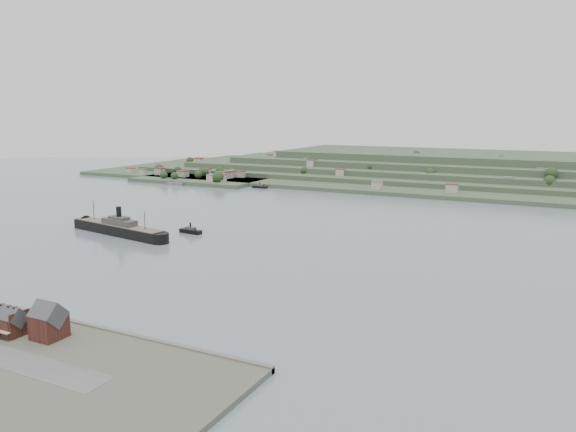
% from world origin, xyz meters
% --- Properties ---
extents(ground, '(1400.00, 1400.00, 0.00)m').
position_xyz_m(ground, '(0.00, 0.00, 0.00)').
color(ground, slate).
rests_on(ground, ground).
extents(gabled_building, '(10.40, 10.18, 14.09)m').
position_xyz_m(gabled_building, '(27.50, -164.00, 8.19)').
color(gabled_building, '#3F1D16').
rests_on(gabled_building, ground).
extents(far_peninsula, '(760.00, 309.00, 30.00)m').
position_xyz_m(far_peninsula, '(27.91, 393.10, 11.88)').
color(far_peninsula, '#334930').
rests_on(far_peninsula, ground).
extents(steamship, '(95.12, 26.39, 22.93)m').
position_xyz_m(steamship, '(-81.41, -17.16, 4.23)').
color(steamship, black).
rests_on(steamship, ground).
extents(tugboat, '(17.07, 5.94, 7.53)m').
position_xyz_m(tugboat, '(-38.10, 7.44, 1.84)').
color(tugboat, black).
rests_on(tugboat, ground).
extents(ferry_west, '(17.40, 5.63, 6.44)m').
position_xyz_m(ferry_west, '(-108.34, 225.00, 1.55)').
color(ferry_west, black).
rests_on(ferry_west, ground).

